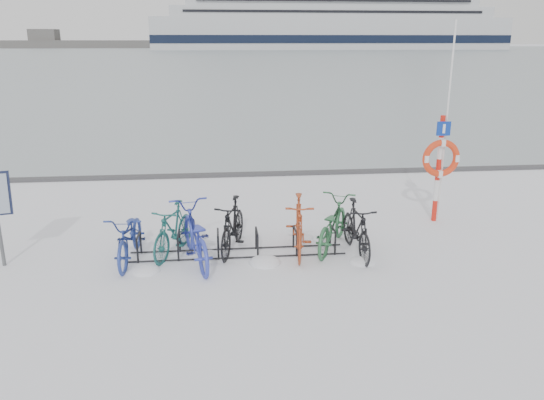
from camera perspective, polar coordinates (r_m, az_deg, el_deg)
ground at (r=9.98m, az=-3.70°, el=-5.81°), size 900.00×900.00×0.00m
ice_sheet at (r=164.25m, az=-5.98°, el=15.45°), size 400.00×298.00×0.02m
quay_edge at (r=15.58m, az=-4.58°, el=2.72°), size 400.00×0.25×0.10m
bike_rack at (r=9.92m, az=-3.72°, el=-4.85°), size 4.00×0.48×0.46m
lifebuoy_station at (r=11.87m, az=17.70°, el=4.28°), size 0.81×0.23×4.23m
cruise_ferry at (r=224.45m, az=6.01°, el=19.00°), size 139.72×26.35×45.91m
bike_0 at (r=9.91m, az=-15.01°, el=-3.59°), size 0.73×1.85×0.95m
bike_1 at (r=10.01m, az=-10.58°, el=-2.99°), size 1.02×1.70×0.99m
bike_2 at (r=9.58m, az=-8.33°, el=-3.55°), size 1.15×2.14×1.07m
bike_3 at (r=10.01m, az=-4.28°, el=-2.61°), size 0.92×1.77×1.03m
bike_4 at (r=9.92m, az=2.90°, el=-2.58°), size 0.73×1.86×1.09m
bike_5 at (r=10.21m, az=6.48°, el=-2.39°), size 1.43×1.98×0.99m
bike_6 at (r=9.95m, az=9.09°, el=-2.91°), size 0.54×1.73×1.03m
snow_drifts at (r=9.77m, az=-1.48°, el=-6.30°), size 4.33×1.78×0.20m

